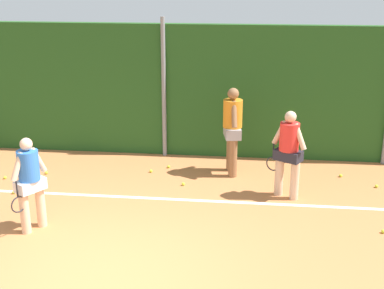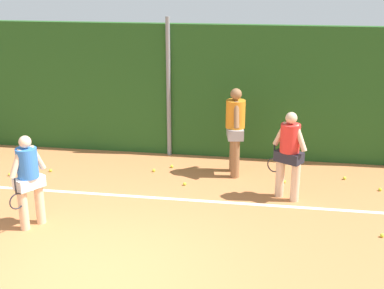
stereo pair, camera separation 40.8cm
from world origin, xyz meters
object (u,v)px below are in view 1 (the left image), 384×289
(tennis_ball_10, at_px, (151,171))
(tennis_ball_6, at_px, (46,173))
(player_backcourt_far, at_px, (232,126))
(tennis_ball_1, at_px, (169,167))
(tennis_ball_0, at_px, (383,231))
(tennis_ball_4, at_px, (183,184))
(player_midcourt, at_px, (288,150))
(tennis_ball_5, at_px, (5,177))
(tennis_ball_3, at_px, (282,180))
(tennis_ball_7, at_px, (377,186))
(player_foreground_near, at_px, (30,180))
(tennis_ball_2, at_px, (14,192))
(tennis_ball_9, at_px, (341,176))

(tennis_ball_10, bearing_deg, tennis_ball_6, -170.81)
(player_backcourt_far, relative_size, tennis_ball_1, 28.44)
(tennis_ball_0, height_order, tennis_ball_4, same)
(player_midcourt, xyz_separation_m, tennis_ball_6, (-5.06, 0.59, -0.93))
(tennis_ball_1, bearing_deg, tennis_ball_4, -64.46)
(player_midcourt, distance_m, tennis_ball_10, 3.13)
(tennis_ball_0, height_order, tennis_ball_5, same)
(tennis_ball_3, height_order, tennis_ball_6, same)
(player_midcourt, relative_size, tennis_ball_4, 25.96)
(player_backcourt_far, distance_m, tennis_ball_6, 4.12)
(player_midcourt, height_order, tennis_ball_3, player_midcourt)
(tennis_ball_7, bearing_deg, tennis_ball_6, -179.53)
(player_foreground_near, distance_m, player_midcourt, 4.69)
(player_midcourt, bearing_deg, tennis_ball_4, 22.51)
(tennis_ball_2, relative_size, tennis_ball_5, 1.00)
(tennis_ball_9, bearing_deg, tennis_ball_7, -38.53)
(player_midcourt, distance_m, tennis_ball_0, 2.24)
(tennis_ball_0, relative_size, tennis_ball_1, 1.00)
(player_backcourt_far, bearing_deg, tennis_ball_6, 87.93)
(player_foreground_near, bearing_deg, tennis_ball_5, -111.65)
(tennis_ball_10, bearing_deg, tennis_ball_1, 42.21)
(tennis_ball_0, xyz_separation_m, tennis_ball_5, (-7.36, 1.56, 0.00))
(tennis_ball_0, distance_m, tennis_ball_1, 4.80)
(tennis_ball_3, bearing_deg, tennis_ball_4, -167.58)
(player_backcourt_far, bearing_deg, player_midcourt, -144.72)
(tennis_ball_4, bearing_deg, tennis_ball_2, -166.21)
(player_backcourt_far, height_order, tennis_ball_6, player_backcourt_far)
(tennis_ball_6, bearing_deg, tennis_ball_3, 1.85)
(player_foreground_near, bearing_deg, tennis_ball_3, 153.86)
(player_backcourt_far, bearing_deg, tennis_ball_3, -117.84)
(player_midcourt, bearing_deg, player_backcourt_far, -13.95)
(tennis_ball_1, height_order, tennis_ball_3, same)
(player_foreground_near, bearing_deg, tennis_ball_9, 150.99)
(tennis_ball_2, distance_m, tennis_ball_7, 7.24)
(tennis_ball_6, bearing_deg, player_foreground_near, -72.96)
(player_foreground_near, bearing_deg, tennis_ball_7, 144.57)
(tennis_ball_2, height_order, tennis_ball_3, same)
(tennis_ball_5, xyz_separation_m, tennis_ball_7, (7.67, 0.42, 0.00))
(player_midcourt, relative_size, tennis_ball_0, 25.96)
(tennis_ball_7, relative_size, tennis_ball_9, 1.00)
(player_foreground_near, relative_size, tennis_ball_10, 24.59)
(player_foreground_near, xyz_separation_m, player_backcourt_far, (3.20, 2.96, 0.15))
(player_midcourt, height_order, player_backcourt_far, player_backcourt_far)
(tennis_ball_5, bearing_deg, player_foreground_near, -54.06)
(tennis_ball_0, height_order, tennis_ball_6, same)
(player_backcourt_far, distance_m, tennis_ball_1, 1.74)
(player_backcourt_far, bearing_deg, tennis_ball_9, -98.43)
(tennis_ball_10, bearing_deg, tennis_ball_9, 2.84)
(tennis_ball_1, relative_size, tennis_ball_7, 1.00)
(tennis_ball_4, bearing_deg, tennis_ball_0, -24.59)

